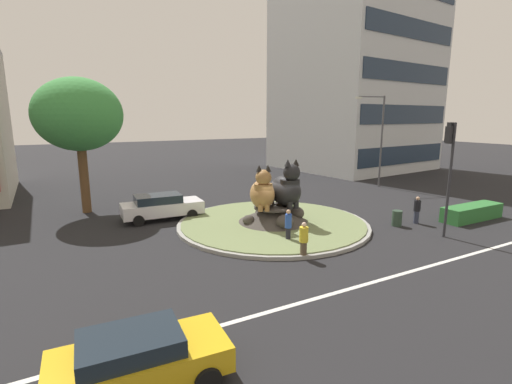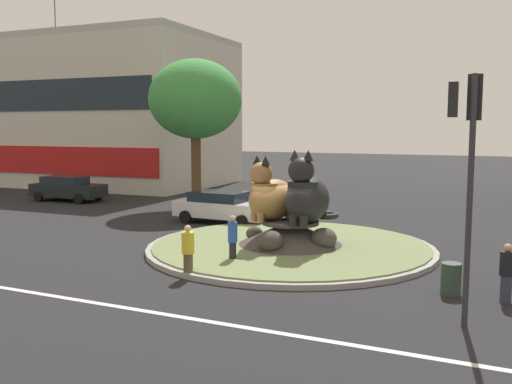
% 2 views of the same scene
% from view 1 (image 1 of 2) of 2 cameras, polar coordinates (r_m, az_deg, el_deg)
% --- Properties ---
extents(ground_plane, '(160.00, 160.00, 0.00)m').
position_cam_1_polar(ground_plane, '(21.68, 2.60, -5.11)').
color(ground_plane, black).
extents(lane_centreline, '(112.00, 0.20, 0.01)m').
position_cam_1_polar(lane_centreline, '(15.60, 18.97, -12.52)').
color(lane_centreline, silver).
rests_on(lane_centreline, ground).
extents(roundabout_island, '(10.99, 10.99, 1.14)m').
position_cam_1_polar(roundabout_island, '(21.58, 2.67, -4.28)').
color(roundabout_island, gray).
rests_on(roundabout_island, ground).
extents(cat_statue_tabby, '(2.28, 2.54, 2.51)m').
position_cam_1_polar(cat_statue_tabby, '(20.69, 1.02, -0.05)').
color(cat_statue_tabby, '#9E703D').
rests_on(cat_statue_tabby, roundabout_island).
extents(cat_statue_black, '(1.73, 2.69, 2.76)m').
position_cam_1_polar(cat_statue_black, '(21.34, 4.72, 0.52)').
color(cat_statue_black, black).
rests_on(cat_statue_black, roundabout_island).
extents(traffic_light_mast, '(0.71, 0.53, 5.91)m').
position_cam_1_polar(traffic_light_mast, '(21.16, 27.53, 5.03)').
color(traffic_light_mast, '#2D2D33').
rests_on(traffic_light_mast, ground).
extents(office_tower, '(17.02, 16.04, 29.95)m').
position_cam_1_polar(office_tower, '(48.40, 15.19, 21.55)').
color(office_tower, silver).
rests_on(office_tower, ground).
extents(clipped_hedge_strip, '(4.46, 1.20, 0.90)m').
position_cam_1_polar(clipped_hedge_strip, '(26.26, 30.17, -2.73)').
color(clipped_hedge_strip, '#2D7033').
rests_on(clipped_hedge_strip, ground).
extents(broadleaf_tree_behind_island, '(5.38, 5.38, 8.61)m').
position_cam_1_polar(broadleaf_tree_behind_island, '(26.32, -25.57, 10.58)').
color(broadleaf_tree_behind_island, brown).
rests_on(broadleaf_tree_behind_island, ground).
extents(streetlight_arm, '(2.70, 0.81, 7.96)m').
position_cam_1_polar(streetlight_arm, '(34.66, 18.30, 8.37)').
color(streetlight_arm, '#4C4C51').
rests_on(streetlight_arm, ground).
extents(pedestrian_yellow_shirt, '(0.40, 0.40, 1.67)m').
position_cam_1_polar(pedestrian_yellow_shirt, '(16.63, 7.32, -7.26)').
color(pedestrian_yellow_shirt, brown).
rests_on(pedestrian_yellow_shirt, ground).
extents(pedestrian_blue_shirt, '(0.33, 0.33, 1.72)m').
position_cam_1_polar(pedestrian_blue_shirt, '(18.49, 4.97, -5.11)').
color(pedestrian_blue_shirt, black).
rests_on(pedestrian_blue_shirt, ground).
extents(pedestrian_black_shirt, '(0.38, 0.38, 1.61)m').
position_cam_1_polar(pedestrian_black_shirt, '(23.79, 23.44, -2.47)').
color(pedestrian_black_shirt, '#33384C').
rests_on(pedestrian_black_shirt, ground).
extents(hatchback_near_shophouse, '(4.86, 2.27, 1.55)m').
position_cam_1_polar(hatchback_near_shophouse, '(23.45, -14.29, -2.11)').
color(hatchback_near_shophouse, silver).
rests_on(hatchback_near_shophouse, ground).
extents(parked_car_right, '(4.11, 2.17, 1.37)m').
position_cam_1_polar(parked_car_right, '(9.73, -17.58, -23.09)').
color(parked_car_right, gold).
rests_on(parked_car_right, ground).
extents(litter_bin, '(0.56, 0.56, 0.90)m').
position_cam_1_polar(litter_bin, '(22.92, 20.78, -3.78)').
color(litter_bin, '#2D4233').
rests_on(litter_bin, ground).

